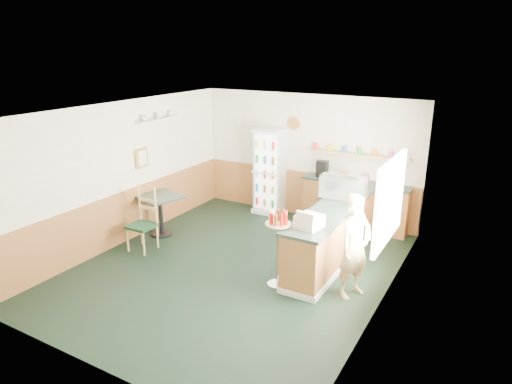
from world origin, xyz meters
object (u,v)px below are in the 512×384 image
Objects in this scene: cafe_table at (160,207)px; cash_register at (309,221)px; shopkeeper at (355,246)px; condiment_stand at (278,236)px; cafe_chair at (145,217)px; display_case at (343,188)px; drinks_fridge at (270,171)px.

cash_register is at bearing -7.68° from cafe_table.
condiment_stand is (-1.13, -0.30, 0.03)m from shopkeeper.
shopkeeper reaches higher than cash_register.
cafe_chair is (-3.23, -0.17, -0.48)m from cash_register.
display_case is at bearing 17.27° from cafe_table.
cafe_chair is (-1.10, -2.89, -0.34)m from drinks_fridge.
cafe_table is 0.78× the size of cafe_chair.
drinks_fridge is 2.46m from display_case.
display_case reaches higher than cafe_table.
cafe_chair is at bearing -166.76° from cash_register.
shopkeeper is (0.70, 0.10, -0.30)m from cash_register.
condiment_stand is 3.05m from cafe_table.
condiment_stand is 2.80m from cafe_chair.
display_case is at bearing 75.81° from condiment_stand.
display_case is at bearing 25.71° from cafe_chair.
cash_register is (2.13, -2.71, 0.14)m from drinks_fridge.
condiment_stand is (1.70, -2.91, -0.12)m from drinks_fridge.
display_case is 0.66× the size of cafe_chair.
cash_register is 0.55m from condiment_stand.
cash_register is 0.29× the size of condiment_stand.
condiment_stand is 1.33× the size of cafe_table.
drinks_fridge is 2.07× the size of cafe_table.
drinks_fridge is at bearing 120.21° from condiment_stand.
drinks_fridge reaches higher than cafe_table.
condiment_stand is at bearing 128.08° from shopkeeper.
condiment_stand is at bearing -145.01° from cash_register.
shopkeeper reaches higher than condiment_stand.
cash_register is 0.77m from shopkeeper.
drinks_fridge is 1.56× the size of condiment_stand.
drinks_fridge is at bearing 70.50° from shopkeeper.
drinks_fridge reaches higher than condiment_stand.
shopkeeper reaches higher than cafe_table.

